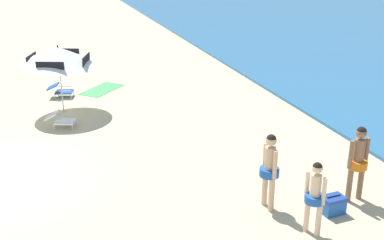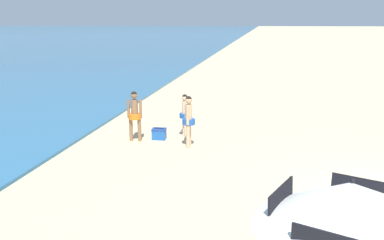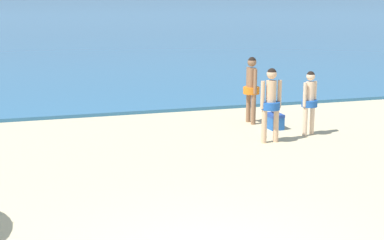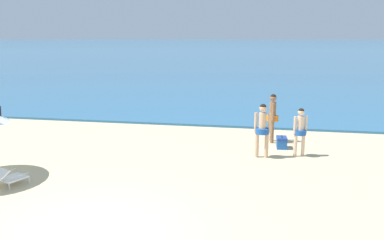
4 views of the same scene
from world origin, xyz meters
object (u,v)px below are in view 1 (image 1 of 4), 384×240
object	(u,v)px
person_standing_near_shore	(315,193)
cooler_box	(333,205)
lounge_chair_under_umbrella	(60,119)
lounge_chair_beside_umbrella	(60,90)
person_standing_beside	(270,166)
person_wading_in	(358,158)
beach_towel	(102,89)
beach_umbrella_striped_main	(58,56)

from	to	relation	value
person_standing_near_shore	cooler_box	xyz separation A→B (m)	(-0.52, 0.85, -0.72)
lounge_chair_under_umbrella	lounge_chair_beside_umbrella	xyz separation A→B (m)	(-3.06, 0.31, 0.00)
person_standing_beside	person_wading_in	distance (m)	2.04
cooler_box	beach_towel	distance (m)	11.00
person_standing_beside	beach_towel	xyz separation A→B (m)	(-9.87, -1.90, -1.01)
beach_umbrella_striped_main	person_standing_beside	world-z (taller)	beach_umbrella_striped_main
beach_umbrella_striped_main	person_standing_near_shore	bearing A→B (deg)	23.36
beach_umbrella_striped_main	lounge_chair_under_umbrella	world-z (taller)	beach_umbrella_striped_main
person_wading_in	beach_towel	size ratio (longest dim) A/B	0.99
person_standing_near_shore	beach_towel	size ratio (longest dim) A/B	0.88
beach_umbrella_striped_main	beach_towel	world-z (taller)	beach_umbrella_striped_main
beach_umbrella_striped_main	lounge_chair_beside_umbrella	distance (m)	2.30
lounge_chair_under_umbrella	person_standing_near_shore	size ratio (longest dim) A/B	0.64
beach_towel	cooler_box	bearing A→B (deg)	16.46
person_standing_near_shore	beach_umbrella_striped_main	bearing A→B (deg)	-156.64
cooler_box	beach_towel	bearing A→B (deg)	-163.54
beach_umbrella_striped_main	person_standing_beside	xyz separation A→B (m)	(7.87, 3.55, -0.91)
beach_umbrella_striped_main	person_standing_near_shore	size ratio (longest dim) A/B	2.24
person_wading_in	cooler_box	bearing A→B (deg)	-66.95
lounge_chair_under_umbrella	person_wading_in	size ratio (longest dim) A/B	0.57
beach_umbrella_striped_main	person_wading_in	size ratio (longest dim) A/B	1.99
beach_towel	lounge_chair_under_umbrella	bearing A→B (deg)	-28.70
person_standing_near_shore	person_wading_in	world-z (taller)	person_wading_in
lounge_chair_beside_umbrella	person_standing_beside	bearing A→B (deg)	20.11
person_standing_near_shore	person_wading_in	distance (m)	1.85
person_standing_beside	beach_towel	world-z (taller)	person_standing_beside
lounge_chair_under_umbrella	beach_towel	bearing A→B (deg)	151.30
cooler_box	person_wading_in	bearing A→B (deg)	113.05
beach_umbrella_striped_main	lounge_chair_under_umbrella	xyz separation A→B (m)	(1.45, -0.24, -1.65)
person_standing_near_shore	person_wading_in	xyz separation A→B (m)	(-0.85, 1.63, 0.11)
cooler_box	beach_towel	size ratio (longest dim) A/B	0.28
person_wading_in	person_standing_near_shore	bearing A→B (deg)	-62.38
lounge_chair_beside_umbrella	person_standing_beside	size ratio (longest dim) A/B	0.57
lounge_chair_under_umbrella	beach_umbrella_striped_main	bearing A→B (deg)	170.76
person_wading_in	cooler_box	world-z (taller)	person_wading_in
lounge_chair_under_umbrella	person_standing_beside	xyz separation A→B (m)	(6.42, 3.78, 0.74)
person_standing_near_shore	beach_towel	xyz separation A→B (m)	(-11.07, -2.27, -0.91)
beach_umbrella_striped_main	person_wading_in	bearing A→B (deg)	34.04
lounge_chair_under_umbrella	beach_towel	size ratio (longest dim) A/B	0.56
person_standing_beside	cooler_box	size ratio (longest dim) A/B	3.44
person_standing_near_shore	person_wading_in	bearing A→B (deg)	117.62
beach_towel	lounge_chair_beside_umbrella	bearing A→B (deg)	-76.06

